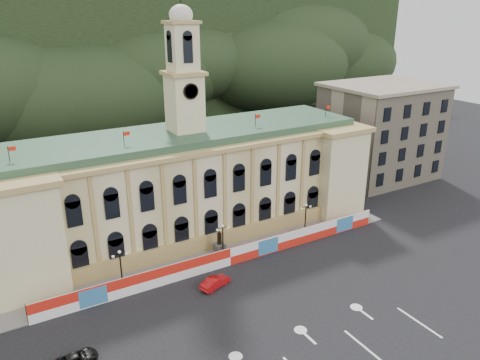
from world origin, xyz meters
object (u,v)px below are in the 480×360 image
lamp_center (223,238)px  red_sedan (215,282)px  statue (220,248)px  black_suv (76,359)px

lamp_center → red_sedan: 7.37m
statue → red_sedan: 7.82m
statue → red_sedan: statue is taller
lamp_center → black_suv: 24.35m
lamp_center → statue: bearing=90.0°
lamp_center → black_suv: bearing=-154.0°
statue → lamp_center: (0.00, -1.00, 1.89)m
black_suv → statue: bearing=-67.0°
red_sedan → black_suv: size_ratio=1.04×
statue → black_suv: 24.69m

